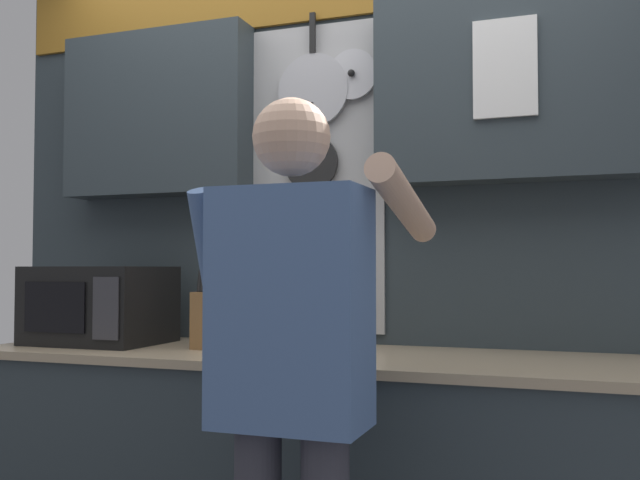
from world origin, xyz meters
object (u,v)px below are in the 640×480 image
at_px(microwave, 100,305).
at_px(utensil_crock, 332,329).
at_px(person, 293,359).
at_px(knife_block, 213,319).

bearing_deg(microwave, utensil_crock, 0.03).
relative_size(microwave, person, 0.30).
bearing_deg(person, utensil_crock, 100.24).
bearing_deg(person, microwave, 148.94).
distance_m(utensil_crock, person, 0.66).
relative_size(utensil_crock, person, 0.21).
distance_m(microwave, person, 1.25).
xyz_separation_m(knife_block, person, (0.57, -0.64, -0.04)).
bearing_deg(microwave, knife_block, 0.04).
relative_size(microwave, utensil_crock, 1.40).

